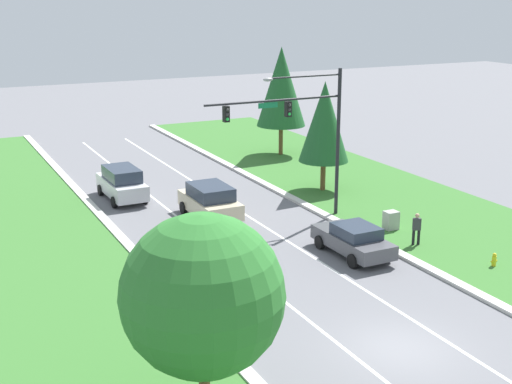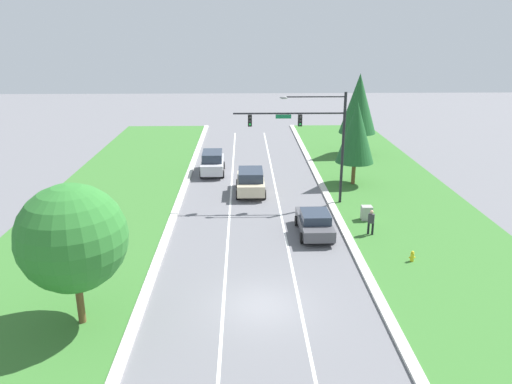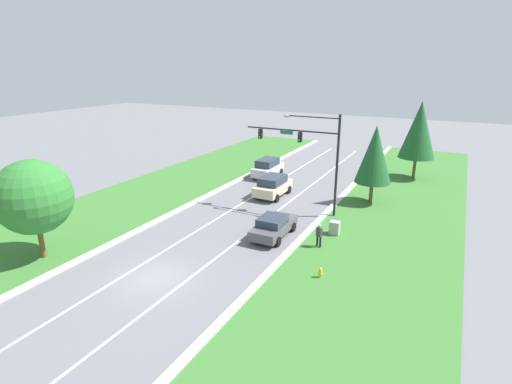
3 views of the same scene
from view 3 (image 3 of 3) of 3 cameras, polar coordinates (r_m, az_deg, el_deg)
name	(u,v)px [view 3 (image 3 of 3)]	position (r m, az deg, el deg)	size (l,w,h in m)	color
ground_plane	(155,278)	(24.28, -14.29, -11.85)	(160.00, 160.00, 0.00)	slate
curb_strip_right	(240,303)	(21.34, -2.33, -15.51)	(0.50, 90.00, 0.15)	beige
curb_strip_left	(86,256)	(27.99, -23.16, -8.47)	(0.50, 90.00, 0.15)	beige
grass_verge_right	(340,333)	(19.77, 11.85, -19.13)	(10.00, 90.00, 0.08)	#38702D
grass_verge_left	(33,241)	(32.00, -29.28, -6.13)	(10.00, 90.00, 0.08)	#38702D
lane_stripe_inner_left	(131,271)	(25.39, -17.41, -10.74)	(0.14, 81.00, 0.01)	white
lane_stripe_inner_right	(180,286)	(23.24, -10.85, -13.02)	(0.14, 81.00, 0.01)	white
traffic_signal_mast	(310,148)	(32.14, 7.79, 6.30)	(7.95, 0.41, 8.18)	black
graphite_sedan	(274,226)	(28.51, 2.52, -4.87)	(2.15, 4.59, 1.55)	#4C4C51
silver_suv	(268,168)	(43.46, 1.69, 3.51)	(2.17, 4.76, 1.99)	silver
champagne_suv	(273,186)	(37.05, 2.43, 0.91)	(2.31, 4.59, 1.93)	beige
utility_cabinet	(335,228)	(29.33, 11.16, -5.12)	(0.70, 0.60, 1.04)	#9E9E99
pedestrian	(319,235)	(27.04, 9.00, -6.07)	(0.44, 0.35, 1.69)	black
fire_hydrant	(320,273)	(23.65, 9.16, -11.39)	(0.34, 0.20, 0.70)	gold
conifer_near_right_tree	(419,130)	(45.09, 22.27, 8.21)	(3.68, 3.68, 8.21)	brown
oak_near_left_tree	(33,197)	(27.69, -29.21, -0.65)	(4.61, 4.61, 6.41)	brown
conifer_far_right_tree	(375,155)	(35.67, 16.58, 5.16)	(3.10, 3.10, 6.90)	brown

